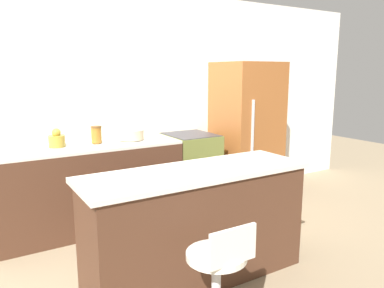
# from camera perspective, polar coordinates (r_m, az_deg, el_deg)

# --- Properties ---
(ground_plane) EXTENTS (14.00, 14.00, 0.00)m
(ground_plane) POSITION_cam_1_polar(r_m,az_deg,el_deg) (4.10, -9.80, -13.18)
(ground_plane) COLOR #998466
(wall_back) EXTENTS (8.00, 0.06, 2.60)m
(wall_back) POSITION_cam_1_polar(r_m,az_deg,el_deg) (4.40, -13.62, 5.86)
(wall_back) COLOR white
(wall_back) RESTS_ON ground_plane
(back_counter) EXTENTS (1.96, 0.62, 0.92)m
(back_counter) POSITION_cam_1_polar(r_m,az_deg,el_deg) (4.15, -15.52, -6.39)
(back_counter) COLOR #4C2D1E
(back_counter) RESTS_ON ground_plane
(kitchen_island) EXTENTS (1.86, 0.61, 0.91)m
(kitchen_island) POSITION_cam_1_polar(r_m,az_deg,el_deg) (3.08, 0.69, -12.13)
(kitchen_island) COLOR #4C2D1E
(kitchen_island) RESTS_ON ground_plane
(oven_range) EXTENTS (0.56, 0.63, 0.92)m
(oven_range) POSITION_cam_1_polar(r_m,az_deg,el_deg) (4.64, -0.22, -4.13)
(oven_range) COLOR olive
(oven_range) RESTS_ON ground_plane
(refrigerator) EXTENTS (0.75, 0.73, 1.79)m
(refrigerator) POSITION_cam_1_polar(r_m,az_deg,el_deg) (4.99, 8.26, 1.93)
(refrigerator) COLOR #995628
(refrigerator) RESTS_ON ground_plane
(stool_chair) EXTENTS (0.39, 0.39, 0.78)m
(stool_chair) POSITION_cam_1_polar(r_m,az_deg,el_deg) (2.50, 4.03, -19.75)
(stool_chair) COLOR #B7B7BC
(stool_chair) RESTS_ON ground_plane
(kettle) EXTENTS (0.16, 0.16, 0.19)m
(kettle) POSITION_cam_1_polar(r_m,az_deg,el_deg) (4.00, -19.91, 0.64)
(kettle) COLOR #B29333
(kettle) RESTS_ON back_counter
(mixing_bowl) EXTENTS (0.28, 0.28, 0.11)m
(mixing_bowl) POSITION_cam_1_polar(r_m,az_deg,el_deg) (4.23, -9.22, 1.42)
(mixing_bowl) COLOR #C1B28E
(mixing_bowl) RESTS_ON back_counter
(canister_jar) EXTENTS (0.11, 0.11, 0.18)m
(canister_jar) POSITION_cam_1_polar(r_m,az_deg,el_deg) (4.09, -14.37, 1.42)
(canister_jar) COLOR #9E6623
(canister_jar) RESTS_ON back_counter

